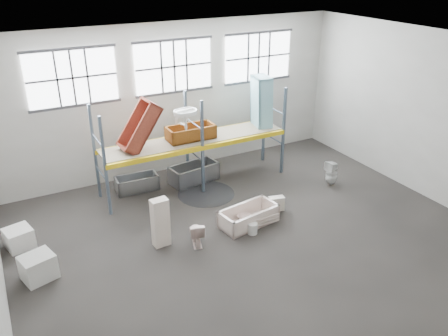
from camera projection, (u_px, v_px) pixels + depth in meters
floor at (250, 237)px, 12.29m from camera, size 12.00×10.00×0.10m
ceiling at (256, 45)px, 10.13m from camera, size 12.00×10.00×0.10m
wall_back at (174, 99)px, 15.24m from camera, size 12.00×0.10×5.00m
wall_front at (419, 261)px, 7.17m from camera, size 12.00×0.10×5.00m
wall_right at (424, 114)px, 13.78m from camera, size 0.10×10.00×5.00m
window_left at (72, 78)px, 13.33m from camera, size 2.60×0.04×1.60m
window_mid at (174, 66)px, 14.69m from camera, size 2.60×0.04×1.60m
window_right at (258, 57)px, 16.05m from camera, size 2.60×0.04×1.60m
rack_upright_la at (105, 167)px, 12.67m from camera, size 0.08×0.08×3.00m
rack_upright_lb at (95, 152)px, 13.63m from camera, size 0.08×0.08×3.00m
rack_upright_ma at (203, 148)px, 13.95m from camera, size 0.08×0.08×3.00m
rack_upright_mb at (187, 135)px, 14.91m from camera, size 0.08×0.08×3.00m
rack_upright_ra at (283, 132)px, 15.23m from camera, size 0.08×0.08×3.00m
rack_upright_rb at (264, 121)px, 16.19m from camera, size 0.08×0.08×3.00m
rack_beam_front at (203, 148)px, 13.95m from camera, size 6.00×0.10×0.14m
rack_beam_back at (187, 135)px, 14.91m from camera, size 6.00×0.10×0.14m
shelf_deck at (194, 139)px, 14.40m from camera, size 5.90×1.10×0.03m
wet_patch at (206, 194)px, 14.43m from camera, size 1.80×1.80×0.00m
bathtub_beige at (249, 216)px, 12.73m from camera, size 1.76×1.03×0.49m
cistern_spare at (276, 204)px, 13.29m from camera, size 0.49×0.31×0.43m
sink_in_tub at (244, 217)px, 12.83m from camera, size 0.52×0.52×0.14m
toilet_beige at (196, 232)px, 11.81m from camera, size 0.56×0.75×0.68m
cistern_tall at (160, 222)px, 11.64m from camera, size 0.45×0.31×1.33m
toilet_white at (332, 173)px, 14.85m from camera, size 0.43×0.43×0.83m
steel_tub_left at (137, 183)px, 14.57m from camera, size 1.36×0.69×0.49m
steel_tub_right at (194, 173)px, 15.13m from camera, size 1.70×0.98×0.59m
rust_tub_flat at (191, 132)px, 14.27m from camera, size 1.50×0.70×0.42m
rust_tub_tilted at (139, 126)px, 13.37m from camera, size 1.35×0.85×1.58m
sink_on_shelf at (186, 129)px, 13.75m from camera, size 0.82×0.69×0.64m
blue_tub_upright at (261, 102)px, 15.19m from camera, size 0.70×0.91×1.77m
bucket at (253, 229)px, 12.32m from camera, size 0.33×0.33×0.31m
carton_near at (38, 267)px, 10.55m from camera, size 0.86×0.79×0.61m
carton_far at (19, 238)px, 11.71m from camera, size 0.77×0.77×0.53m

